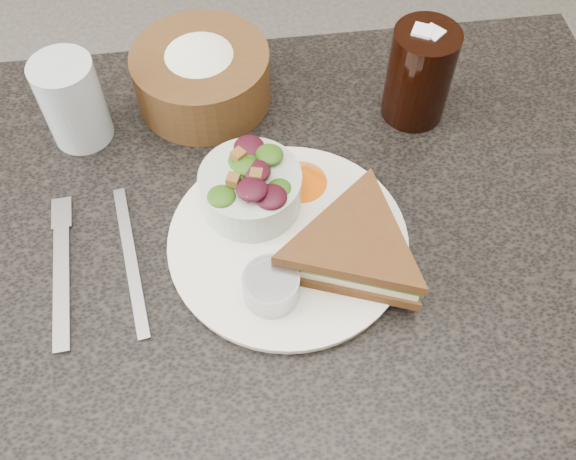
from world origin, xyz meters
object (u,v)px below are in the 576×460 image
(salad_bowl, at_px, (250,185))
(bread_basket, at_px, (201,69))
(sandwich, at_px, (355,248))
(cola_glass, at_px, (420,71))
(water_glass, at_px, (72,101))
(dining_table, at_px, (266,365))
(dressing_ramekin, at_px, (271,287))
(dinner_plate, at_px, (288,242))

(salad_bowl, distance_m, bread_basket, 0.20)
(sandwich, height_order, salad_bowl, salad_bowl)
(cola_glass, xyz_separation_m, water_glass, (-0.43, 0.02, -0.01))
(dining_table, relative_size, cola_glass, 7.12)
(sandwich, xyz_separation_m, water_glass, (-0.31, 0.24, 0.02))
(sandwich, bearing_deg, dining_table, 178.41)
(dressing_ramekin, relative_size, bread_basket, 0.34)
(dressing_ramekin, bearing_deg, dining_table, 97.20)
(salad_bowl, xyz_separation_m, water_glass, (-0.20, 0.15, 0.01))
(dining_table, height_order, salad_bowl, salad_bowl)
(cola_glass, bearing_deg, dining_table, -141.31)
(salad_bowl, distance_m, cola_glass, 0.26)
(dinner_plate, bearing_deg, dressing_ramekin, -111.37)
(dressing_ramekin, bearing_deg, dinner_plate, 68.63)
(salad_bowl, height_order, dressing_ramekin, salad_bowl)
(sandwich, relative_size, dressing_ramekin, 3.10)
(dinner_plate, relative_size, salad_bowl, 2.30)
(dining_table, relative_size, sandwich, 5.33)
(cola_glass, bearing_deg, bread_basket, 167.36)
(sandwich, height_order, bread_basket, bread_basket)
(dining_table, bearing_deg, bread_basket, 100.44)
(sandwich, relative_size, water_glass, 1.62)
(dressing_ramekin, distance_m, bread_basket, 0.32)
(bread_basket, bearing_deg, dinner_plate, -71.95)
(dinner_plate, distance_m, water_glass, 0.32)
(bread_basket, xyz_separation_m, water_glass, (-0.16, -0.05, 0.01))
(dressing_ramekin, height_order, bread_basket, bread_basket)
(sandwich, distance_m, cola_glass, 0.26)
(bread_basket, distance_m, cola_glass, 0.28)
(water_glass, bearing_deg, dressing_ramekin, -51.91)
(dressing_ramekin, xyz_separation_m, cola_glass, (0.22, 0.26, 0.04))
(sandwich, bearing_deg, dinner_plate, 172.29)
(sandwich, distance_m, bread_basket, 0.32)
(water_glass, bearing_deg, dinner_plate, -40.27)
(dinner_plate, distance_m, bread_basket, 0.27)
(water_glass, bearing_deg, bread_basket, 15.86)
(cola_glass, bearing_deg, sandwich, -118.62)
(dinner_plate, relative_size, sandwich, 1.44)
(sandwich, xyz_separation_m, dressing_ramekin, (-0.10, -0.03, -0.01))
(cola_glass, height_order, water_glass, cola_glass)
(salad_bowl, bearing_deg, dinner_plate, -57.64)
(salad_bowl, bearing_deg, cola_glass, 30.07)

